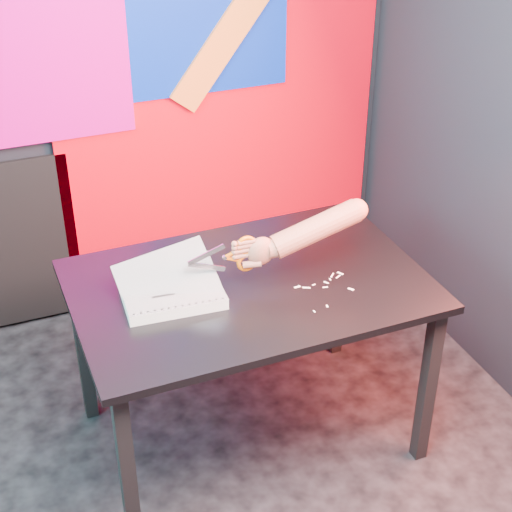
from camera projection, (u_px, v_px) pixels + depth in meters
name	position (u px, v px, depth m)	size (l,w,h in m)	color
room	(176.00, 190.00, 2.17)	(3.01, 3.01, 2.71)	black
backdrop	(99.00, 131.00, 3.55)	(2.88, 0.05, 2.08)	#EF0011
work_table	(249.00, 301.00, 2.90)	(1.29, 0.86, 0.75)	black
printout_stack	(172.00, 293.00, 2.76)	(0.37, 0.28, 0.18)	white
scissors	(242.00, 255.00, 2.76)	(0.25, 0.02, 0.14)	silver
hand_forearm	(307.00, 232.00, 2.80)	(0.50, 0.11, 0.20)	#995B4E
paper_clippings	(326.00, 285.00, 2.85)	(0.21, 0.20, 0.00)	white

